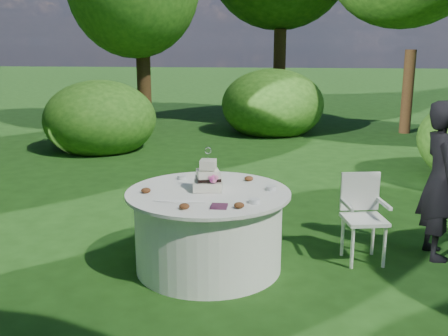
{
  "coord_description": "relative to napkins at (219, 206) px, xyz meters",
  "views": [
    {
      "loc": [
        0.65,
        -4.71,
        2.15
      ],
      "look_at": [
        0.15,
        0.0,
        1.0
      ],
      "focal_mm": 42.0,
      "sensor_mm": 36.0,
      "label": 1
    }
  ],
  "objects": [
    {
      "name": "votives",
      "position": [
        0.08,
        0.54,
        0.01
      ],
      "size": [
        1.02,
        0.85,
        0.04
      ],
      "color": "silver",
      "rests_on": "table"
    },
    {
      "name": "petal_cups",
      "position": [
        -0.16,
        0.29,
        0.02
      ],
      "size": [
        1.02,
        1.07,
        0.05
      ],
      "color": "#562D16",
      "rests_on": "table"
    },
    {
      "name": "table",
      "position": [
        -0.16,
        0.48,
        -0.39
      ],
      "size": [
        1.56,
        1.56,
        0.77
      ],
      "color": "white",
      "rests_on": "ground"
    },
    {
      "name": "chair",
      "position": [
        1.34,
        0.84,
        -0.26
      ],
      "size": [
        0.46,
        0.46,
        0.88
      ],
      "color": "white",
      "rests_on": "ground"
    },
    {
      "name": "feather_plume",
      "position": [
        -0.37,
        0.11,
        -0.0
      ],
      "size": [
        0.48,
        0.07,
        0.01
      ],
      "primitive_type": "ellipsoid",
      "color": "white",
      "rests_on": "table"
    },
    {
      "name": "ground",
      "position": [
        -0.16,
        0.48,
        -0.78
      ],
      "size": [
        80.0,
        80.0,
        0.0
      ],
      "primitive_type": "plane",
      "color": "#17380F",
      "rests_on": "ground"
    },
    {
      "name": "guest",
      "position": [
        2.11,
        1.01,
        0.02
      ],
      "size": [
        0.41,
        0.6,
        1.6
      ],
      "primitive_type": "imported",
      "rotation": [
        0.0,
        0.0,
        1.63
      ],
      "color": "black",
      "rests_on": "ground"
    },
    {
      "name": "napkins",
      "position": [
        0.0,
        0.0,
        0.0
      ],
      "size": [
        0.14,
        0.14,
        0.02
      ],
      "primitive_type": "cube",
      "color": "#4D213C",
      "rests_on": "table"
    },
    {
      "name": "cake",
      "position": [
        -0.16,
        0.52,
        0.1
      ],
      "size": [
        0.29,
        0.29,
        0.41
      ],
      "color": "white",
      "rests_on": "table"
    }
  ]
}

